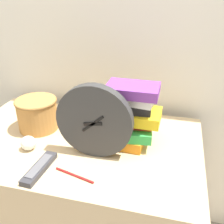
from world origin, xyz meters
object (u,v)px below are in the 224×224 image
object	(u,v)px
basket	(37,113)
tv_remote	(39,168)
desk_clock	(94,122)
pen	(74,175)
book_stack	(128,114)
crumpled_paper_ball	(28,143)

from	to	relation	value
basket	tv_remote	distance (m)	0.31
desk_clock	tv_remote	distance (m)	0.25
tv_remote	basket	bearing A→B (deg)	118.41
pen	basket	bearing A→B (deg)	135.91
book_stack	tv_remote	bearing A→B (deg)	-134.65
basket	crumpled_paper_ball	size ratio (longest dim) A/B	3.15
desk_clock	crumpled_paper_ball	distance (m)	0.29
desk_clock	basket	bearing A→B (deg)	157.50
desk_clock	tv_remote	world-z (taller)	desk_clock
basket	crumpled_paper_ball	bearing A→B (deg)	-75.40
book_stack	pen	size ratio (longest dim) A/B	1.68
basket	pen	bearing A→B (deg)	-44.09
desk_clock	crumpled_paper_ball	size ratio (longest dim) A/B	4.94
book_stack	pen	bearing A→B (deg)	-116.83
tv_remote	crumpled_paper_ball	bearing A→B (deg)	133.88
crumpled_paper_ball	desk_clock	bearing A→B (deg)	7.45
crumpled_paper_ball	pen	bearing A→B (deg)	-24.25
tv_remote	desk_clock	bearing A→B (deg)	41.48
basket	crumpled_paper_ball	world-z (taller)	basket
desk_clock	book_stack	world-z (taller)	desk_clock
book_stack	basket	size ratio (longest dim) A/B	1.40
book_stack	tv_remote	world-z (taller)	book_stack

